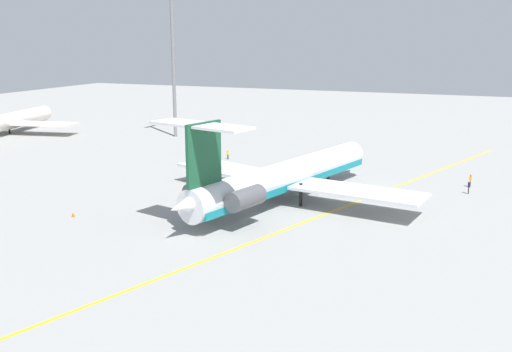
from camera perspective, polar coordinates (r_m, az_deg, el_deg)
name	(u,v)px	position (r m, az deg, el deg)	size (l,w,h in m)	color
ground	(352,207)	(70.84, 9.41, -2.98)	(302.62, 302.62, 0.00)	gray
main_jetliner	(281,177)	(71.29, 2.44, -0.11)	(38.82, 34.73, 11.47)	silver
airliner_mid_left	(11,121)	(134.20, -22.86, 5.01)	(29.96, 29.84, 8.99)	silver
ground_crew_near_nose	(471,179)	(83.94, 20.25, -0.28)	(0.44, 0.28, 1.77)	black
ground_crew_near_tail	(469,185)	(80.20, 20.11, -0.87)	(0.45, 0.28, 1.78)	black
ground_crew_portside	(228,153)	(97.01, -2.77, 2.25)	(0.27, 0.42, 1.67)	black
safety_cone_nose	(73,215)	(69.09, -17.46, -3.62)	(0.40, 0.40, 0.55)	#EA590F
taxiway_centreline	(346,206)	(70.90, 8.79, -2.94)	(95.41, 0.36, 0.01)	gold
light_mast	(173,57)	(119.49, -8.11, 11.46)	(4.00, 0.70, 29.56)	slate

